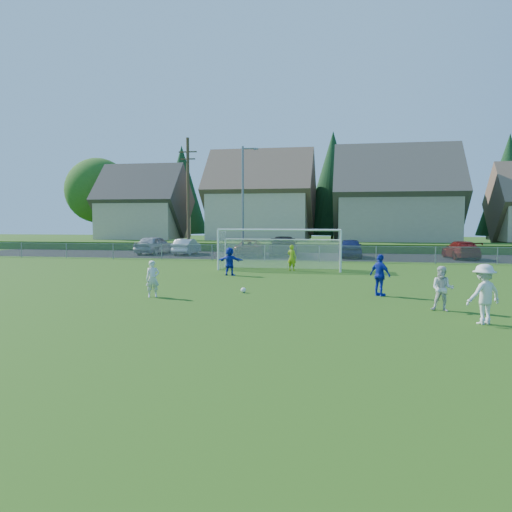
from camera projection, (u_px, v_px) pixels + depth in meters
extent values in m
plane|color=#193D0C|center=(206.00, 322.00, 14.78)|extent=(160.00, 160.00, 0.00)
plane|color=black|center=(299.00, 256.00, 41.74)|extent=(60.00, 60.00, 0.00)
cube|color=#1E420F|center=(307.00, 247.00, 49.06)|extent=(70.00, 6.00, 0.80)
sphere|color=white|center=(243.00, 290.00, 20.73)|extent=(0.22, 0.22, 0.22)
imported|color=silver|center=(153.00, 279.00, 19.57)|extent=(0.63, 0.55, 1.44)
imported|color=silver|center=(442.00, 289.00, 16.53)|extent=(0.86, 0.74, 1.50)
imported|color=silver|center=(484.00, 294.00, 14.49)|extent=(1.31, 1.12, 1.75)
imported|color=#1227AD|center=(380.00, 275.00, 19.82)|extent=(0.99, 0.97, 1.67)
imported|color=#1227AD|center=(230.00, 261.00, 27.22)|extent=(1.49, 0.69, 1.54)
imported|color=#9EC517|center=(292.00, 258.00, 29.78)|extent=(0.66, 0.54, 1.56)
imported|color=#95989B|center=(155.00, 245.00, 44.27)|extent=(2.53, 4.96, 1.62)
imported|color=silver|center=(187.00, 247.00, 43.58)|extent=(1.53, 4.20, 1.37)
imported|color=#571609|center=(250.00, 248.00, 41.21)|extent=(2.77, 5.15, 1.37)
imported|color=black|center=(284.00, 246.00, 42.11)|extent=(2.91, 5.90, 1.65)
imported|color=#161F4E|center=(350.00, 248.00, 40.10)|extent=(1.98, 4.62, 1.55)
imported|color=#630E0B|center=(461.00, 250.00, 38.72)|extent=(2.37, 4.95, 1.39)
cylinder|color=white|center=(218.00, 250.00, 30.07)|extent=(0.12, 0.12, 2.44)
cylinder|color=white|center=(341.00, 251.00, 28.72)|extent=(0.12, 0.12, 2.44)
cylinder|color=white|center=(278.00, 230.00, 29.31)|extent=(7.30, 0.12, 0.12)
cylinder|color=white|center=(225.00, 253.00, 31.86)|extent=(0.08, 0.08, 1.80)
cylinder|color=white|center=(341.00, 255.00, 30.51)|extent=(0.08, 0.08, 1.80)
cylinder|color=white|center=(282.00, 240.00, 31.12)|extent=(7.30, 0.08, 0.08)
cube|color=silver|center=(282.00, 254.00, 31.18)|extent=(7.30, 0.02, 1.80)
cube|color=silver|center=(222.00, 249.00, 30.95)|extent=(0.02, 1.80, 2.44)
cube|color=silver|center=(341.00, 250.00, 29.60)|extent=(0.02, 1.80, 2.44)
cube|color=silver|center=(280.00, 230.00, 30.19)|extent=(7.30, 1.80, 0.02)
cube|color=gray|center=(292.00, 245.00, 36.26)|extent=(52.00, 0.03, 0.03)
cube|color=gray|center=(292.00, 253.00, 36.30)|extent=(52.00, 0.02, 1.14)
cylinder|color=gray|center=(292.00, 253.00, 36.30)|extent=(0.06, 0.06, 1.20)
cylinder|color=slate|center=(243.00, 202.00, 40.77)|extent=(0.18, 0.18, 9.00)
cylinder|color=slate|center=(249.00, 149.00, 40.37)|extent=(1.20, 0.12, 0.12)
cube|color=slate|center=(256.00, 149.00, 40.26)|extent=(0.36, 0.18, 0.12)
cylinder|color=#473321|center=(188.00, 197.00, 42.64)|extent=(0.26, 0.26, 10.00)
cube|color=#473321|center=(188.00, 152.00, 42.36)|extent=(1.60, 0.10, 0.10)
cube|color=#473321|center=(188.00, 159.00, 42.41)|extent=(1.30, 0.10, 0.10)
cube|color=tan|center=(144.00, 220.00, 59.42)|extent=(9.00, 8.00, 4.50)
pyramid|color=#423D38|center=(143.00, 163.00, 58.94)|extent=(9.90, 8.80, 4.41)
cube|color=#C6B58E|center=(261.00, 215.00, 57.78)|extent=(11.00, 9.00, 5.50)
pyramid|color=brown|center=(261.00, 148.00, 57.22)|extent=(12.10, 9.90, 4.96)
cube|color=tan|center=(396.00, 217.00, 54.04)|extent=(12.00, 10.00, 5.00)
pyramid|color=#4C473F|center=(397.00, 142.00, 53.46)|extent=(13.20, 11.00, 5.52)
cylinder|color=#382616|center=(99.00, 228.00, 64.90)|extent=(0.36, 0.36, 3.96)
sphere|color=#2B5B19|center=(98.00, 191.00, 64.55)|extent=(8.36, 8.36, 8.36)
cylinder|color=#382616|center=(183.00, 238.00, 67.07)|extent=(0.30, 0.30, 1.20)
cone|color=#143819|center=(182.00, 190.00, 66.61)|extent=(6.76, 6.76, 11.70)
cylinder|color=#382616|center=(257.00, 238.00, 66.20)|extent=(0.30, 0.30, 1.20)
cone|color=#143819|center=(257.00, 193.00, 65.77)|extent=(6.24, 6.24, 10.80)
cylinder|color=#382616|center=(332.00, 240.00, 61.41)|extent=(0.30, 0.30, 1.20)
cone|color=#143819|center=(333.00, 183.00, 60.91)|extent=(7.28, 7.28, 12.60)
cylinder|color=#382616|center=(415.00, 228.00, 61.43)|extent=(0.36, 0.36, 3.96)
sphere|color=#2B5B19|center=(416.00, 189.00, 61.07)|extent=(8.36, 8.36, 8.36)
cylinder|color=#382616|center=(506.00, 241.00, 57.72)|extent=(0.30, 0.30, 1.20)
cone|color=#143819|center=(508.00, 185.00, 57.25)|extent=(6.76, 6.76, 11.70)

